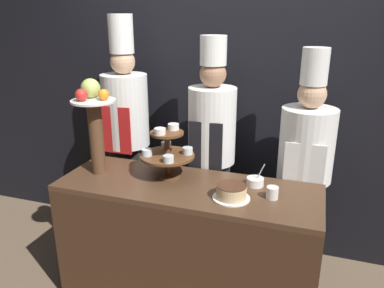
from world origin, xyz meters
TOP-DOWN VIEW (x-y plane):
  - wall_back at (0.00, 1.15)m, footprint 10.00×0.06m
  - buffet_counter at (0.00, 0.30)m, footprint 1.70×0.59m
  - tiered_stand at (-0.17, 0.38)m, footprint 0.37×0.37m
  - fruit_pedestal at (-0.67, 0.31)m, footprint 0.30×0.30m
  - cake_round at (0.31, 0.21)m, footprint 0.23×0.23m
  - cup_white at (0.54, 0.29)m, footprint 0.07×0.07m
  - serving_bowl_far at (0.42, 0.43)m, footprint 0.11×0.11m
  - chef_left at (-0.69, 0.78)m, footprint 0.36×0.36m
  - chef_center_left at (0.03, 0.78)m, footprint 0.35×0.35m
  - chef_center_right at (0.71, 0.78)m, footprint 0.37×0.37m

SIDE VIEW (x-z plane):
  - buffet_counter at x=0.00m, z-range 0.00..0.87m
  - serving_bowl_far at x=0.42m, z-range 0.82..0.98m
  - cup_white at x=0.54m, z-range 0.87..0.95m
  - cake_round at x=0.31m, z-range 0.87..0.96m
  - chef_center_right at x=0.71m, z-range 0.07..1.79m
  - chef_center_left at x=0.03m, z-range 0.11..1.89m
  - chef_left at x=-0.69m, z-range 0.09..2.01m
  - tiered_stand at x=-0.17m, z-range 0.88..1.24m
  - fruit_pedestal at x=-0.67m, z-range 0.95..1.59m
  - wall_back at x=0.00m, z-range 0.00..2.80m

